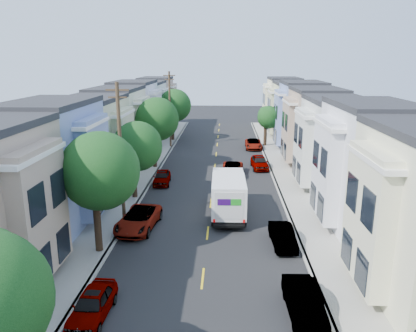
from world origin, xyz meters
TOP-DOWN VIEW (x-y plane):
  - ground at (0.00, 0.00)m, footprint 160.00×160.00m
  - road_slab at (0.00, 15.00)m, footprint 12.00×70.00m
  - curb_left at (-6.05, 15.00)m, footprint 0.30×70.00m
  - curb_right at (6.05, 15.00)m, footprint 0.30×70.00m
  - sidewalk_left at (-7.35, 15.00)m, footprint 2.60×70.00m
  - sidewalk_right at (7.35, 15.00)m, footprint 2.60×70.00m
  - centerline at (0.00, 15.00)m, footprint 0.12×70.00m
  - townhouse_row_left at (-11.15, 15.00)m, footprint 5.00×70.00m
  - townhouse_row_right at (11.15, 15.00)m, footprint 5.00×70.00m
  - tree_b at (-6.30, -3.14)m, footprint 4.70×4.70m
  - tree_c at (-6.30, 6.98)m, footprint 4.20×4.20m
  - tree_d at (-6.30, 17.17)m, footprint 4.70×4.70m
  - tree_e at (-6.30, 32.68)m, footprint 4.70×4.70m
  - tree_far_r at (6.89, 29.27)m, footprint 3.10×3.10m
  - utility_pole_near at (-6.30, 2.00)m, footprint 1.60×0.26m
  - utility_pole_far at (-6.30, 28.00)m, footprint 1.60×0.26m
  - fedex_truck at (1.43, 3.45)m, footprint 2.49×6.46m
  - lead_sedan at (1.90, 14.57)m, footprint 2.40×4.76m
  - parked_left_b at (-4.90, -9.64)m, footprint 1.68×4.07m
  - parked_left_c at (-4.90, 0.53)m, footprint 2.86×5.32m
  - parked_left_d at (-4.90, 11.27)m, footprint 1.76×4.08m
  - parked_right_a at (4.90, -9.09)m, footprint 1.60×4.19m
  - parked_right_b at (4.90, -1.67)m, footprint 1.53×3.86m
  - parked_right_c at (4.90, 17.33)m, footprint 1.95×4.54m
  - parked_right_d at (4.90, 27.58)m, footprint 2.16×4.63m

SIDE VIEW (x-z plane):
  - ground at x=0.00m, z-range 0.00..0.00m
  - centerline at x=0.00m, z-range -0.01..0.01m
  - townhouse_row_left at x=-11.15m, z-range -4.25..4.25m
  - townhouse_row_right at x=11.15m, z-range -4.25..4.25m
  - road_slab at x=0.00m, z-range 0.00..0.02m
  - curb_left at x=-6.05m, z-range 0.00..0.15m
  - curb_right at x=6.05m, z-range 0.00..0.15m
  - sidewalk_left at x=-7.35m, z-range 0.00..0.15m
  - sidewalk_right at x=7.35m, z-range 0.00..0.15m
  - parked_right_b at x=4.90m, z-range 0.00..1.26m
  - parked_right_d at x=4.90m, z-range 0.00..1.28m
  - lead_sedan at x=1.90m, z-range 0.00..1.29m
  - parked_left_d at x=-4.90m, z-range 0.00..1.30m
  - parked_left_b at x=-4.90m, z-range 0.00..1.30m
  - parked_right_a at x=4.90m, z-range 0.00..1.38m
  - parked_left_c at x=-4.90m, z-range 0.00..1.42m
  - parked_right_c at x=4.90m, z-range 0.00..1.44m
  - fedex_truck at x=1.43m, z-range 0.18..3.28m
  - tree_far_r at x=6.89m, z-range 1.19..6.75m
  - tree_c at x=-6.30m, z-range 1.23..7.94m
  - utility_pole_near at x=-6.30m, z-range 0.15..10.15m
  - utility_pole_far at x=-6.30m, z-range 0.15..10.15m
  - tree_e at x=-6.30m, z-range 1.40..8.96m
  - tree_b at x=-6.30m, z-range 1.43..9.05m
  - tree_d at x=-6.30m, z-range 1.51..9.28m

